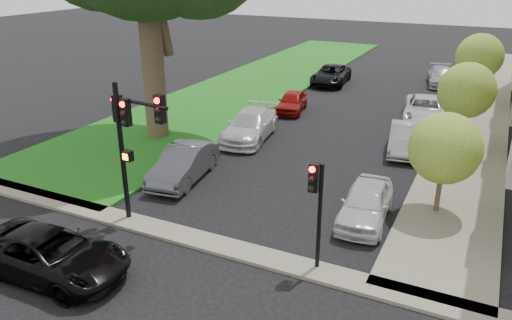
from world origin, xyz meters
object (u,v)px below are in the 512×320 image
at_px(car_parked_0, 366,203).
at_px(car_parked_6, 250,125).
at_px(car_parked_4, 441,76).
at_px(small_tree_b, 467,91).
at_px(car_parked_7, 292,102).
at_px(car_cross_near, 49,254).
at_px(traffic_signal_main, 129,129).
at_px(car_parked_1, 405,139).
at_px(small_tree_c, 480,57).
at_px(traffic_signal_secondary, 316,197).
at_px(car_parked_5, 184,164).
at_px(car_parked_8, 331,75).
at_px(car_parked_2, 425,109).
at_px(small_tree_a, 445,148).

bearing_deg(car_parked_0, car_parked_6, 137.24).
bearing_deg(car_parked_4, small_tree_b, -89.26).
bearing_deg(car_parked_7, car_cross_near, -100.21).
bearing_deg(small_tree_b, traffic_signal_main, -124.48).
distance_m(car_cross_near, car_parked_1, 17.01).
relative_size(small_tree_c, car_parked_0, 1.10).
distance_m(small_tree_b, car_parked_7, 10.36).
distance_m(traffic_signal_secondary, car_parked_5, 8.45).
height_order(small_tree_c, traffic_signal_secondary, small_tree_c).
bearing_deg(traffic_signal_secondary, car_parked_8, 106.97).
bearing_deg(car_parked_1, traffic_signal_main, -130.83).
bearing_deg(car_parked_6, traffic_signal_main, -96.25).
bearing_deg(traffic_signal_main, car_parked_7, 91.45).
xyz_separation_m(traffic_signal_main, car_parked_1, (7.28, 11.49, -2.82)).
height_order(small_tree_c, car_parked_8, small_tree_c).
bearing_deg(car_parked_0, small_tree_b, 73.25).
xyz_separation_m(car_parked_4, car_parked_8, (-7.62, -3.30, 0.04)).
distance_m(car_parked_1, car_parked_4, 15.71).
distance_m(car_parked_5, car_parked_6, 6.00).
bearing_deg(car_parked_8, car_cross_near, -94.60).
xyz_separation_m(small_tree_b, car_parked_8, (-10.18, 9.92, -2.08)).
bearing_deg(small_tree_c, car_parked_4, 122.97).
height_order(traffic_signal_main, car_parked_7, traffic_signal_main).
relative_size(car_parked_2, car_parked_6, 0.99).
bearing_deg(small_tree_a, car_parked_1, 110.90).
distance_m(car_parked_4, car_parked_8, 8.31).
bearing_deg(car_parked_7, car_parked_8, 80.63).
bearing_deg(car_parked_5, car_parked_4, 63.47).
relative_size(small_tree_b, car_parked_6, 0.82).
height_order(small_tree_a, car_parked_7, small_tree_a).
relative_size(small_tree_b, car_cross_near, 0.84).
height_order(traffic_signal_secondary, car_parked_5, traffic_signal_secondary).
xyz_separation_m(small_tree_a, car_parked_6, (-10.02, 4.45, -1.84)).
relative_size(traffic_signal_main, car_parked_1, 1.23).
xyz_separation_m(small_tree_c, car_parked_8, (-10.18, 0.64, -2.27)).
distance_m(car_parked_0, car_parked_5, 7.92).
relative_size(car_parked_2, car_parked_4, 1.11).
distance_m(car_parked_4, car_parked_7, 13.76).
height_order(traffic_signal_main, car_parked_0, traffic_signal_main).
height_order(car_cross_near, car_parked_1, car_cross_near).
bearing_deg(car_parked_6, car_cross_near, -97.95).
height_order(small_tree_a, car_parked_8, small_tree_a).
height_order(car_parked_1, car_parked_8, car_parked_8).
bearing_deg(car_parked_0, small_tree_a, 32.60).
height_order(small_tree_b, car_parked_5, small_tree_b).
bearing_deg(car_parked_2, traffic_signal_secondary, -100.21).
relative_size(car_parked_0, car_parked_2, 0.80).
relative_size(car_cross_near, car_parked_4, 1.09).
xyz_separation_m(traffic_signal_secondary, car_parked_8, (-7.31, 23.95, -1.73)).
xyz_separation_m(small_tree_a, small_tree_b, (0.00, 8.57, 0.20)).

